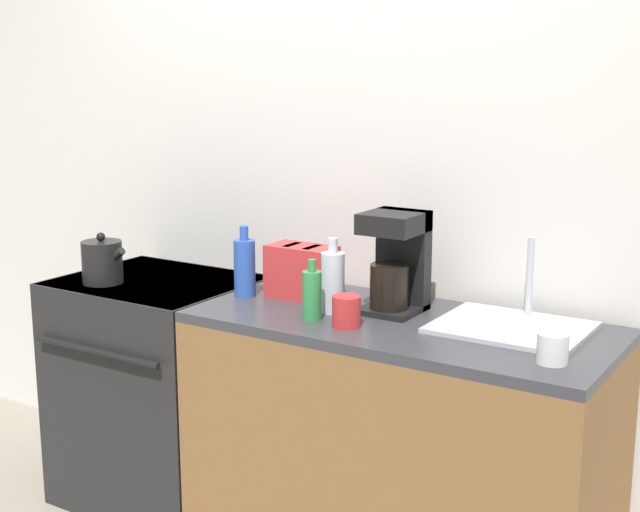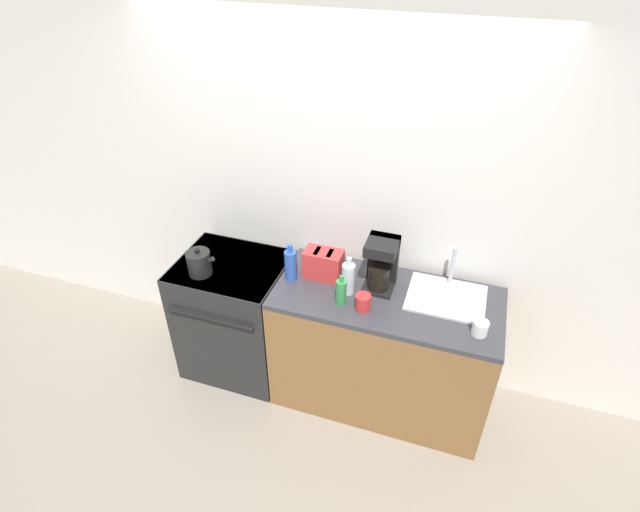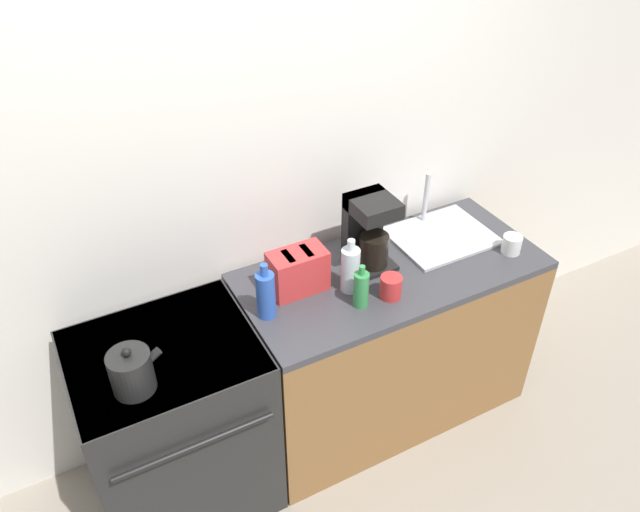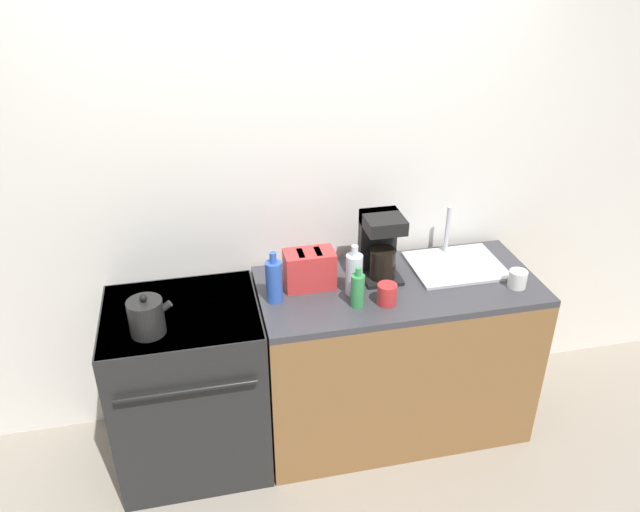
# 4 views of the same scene
# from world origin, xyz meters

# --- Properties ---
(ground_plane) EXTENTS (12.00, 12.00, 0.00)m
(ground_plane) POSITION_xyz_m (0.00, 0.00, 0.00)
(ground_plane) COLOR gray
(wall_back) EXTENTS (8.00, 0.05, 2.60)m
(wall_back) POSITION_xyz_m (0.00, 0.71, 1.30)
(wall_back) COLOR silver
(wall_back) RESTS_ON ground_plane
(stove) EXTENTS (0.74, 0.66, 0.93)m
(stove) POSITION_xyz_m (-0.58, 0.31, 0.48)
(stove) COLOR black
(stove) RESTS_ON ground_plane
(counter_block) EXTENTS (1.43, 0.66, 0.93)m
(counter_block) POSITION_xyz_m (0.51, 0.33, 0.47)
(counter_block) COLOR brown
(counter_block) RESTS_ON ground_plane
(kettle) EXTENTS (0.20, 0.16, 0.20)m
(kettle) POSITION_xyz_m (-0.72, 0.17, 1.02)
(kettle) COLOR black
(kettle) RESTS_ON stove
(toaster) EXTENTS (0.25, 0.14, 0.19)m
(toaster) POSITION_xyz_m (0.06, 0.40, 1.03)
(toaster) COLOR red
(toaster) RESTS_ON counter_block
(coffee_maker) EXTENTS (0.19, 0.21, 0.35)m
(coffee_maker) POSITION_xyz_m (0.43, 0.43, 1.11)
(coffee_maker) COLOR black
(coffee_maker) RESTS_ON counter_block
(sink_tray) EXTENTS (0.48, 0.39, 0.28)m
(sink_tray) POSITION_xyz_m (0.86, 0.43, 0.95)
(sink_tray) COLOR #B7B7BC
(sink_tray) RESTS_ON counter_block
(bottle_blue) EXTENTS (0.08, 0.08, 0.26)m
(bottle_blue) POSITION_xyz_m (-0.13, 0.31, 1.04)
(bottle_blue) COLOR #2D56B7
(bottle_blue) RESTS_ON counter_block
(bottle_clear) EXTENTS (0.08, 0.08, 0.26)m
(bottle_clear) POSITION_xyz_m (0.26, 0.29, 1.04)
(bottle_clear) COLOR silver
(bottle_clear) RESTS_ON counter_block
(bottle_green) EXTENTS (0.07, 0.07, 0.21)m
(bottle_green) POSITION_xyz_m (0.25, 0.18, 1.02)
(bottle_green) COLOR #338C47
(bottle_green) RESTS_ON counter_block
(cup_white) EXTENTS (0.09, 0.09, 0.09)m
(cup_white) POSITION_xyz_m (1.08, 0.17, 0.98)
(cup_white) COLOR white
(cup_white) RESTS_ON counter_block
(cup_red) EXTENTS (0.09, 0.09, 0.10)m
(cup_red) POSITION_xyz_m (0.39, 0.17, 0.98)
(cup_red) COLOR red
(cup_red) RESTS_ON counter_block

